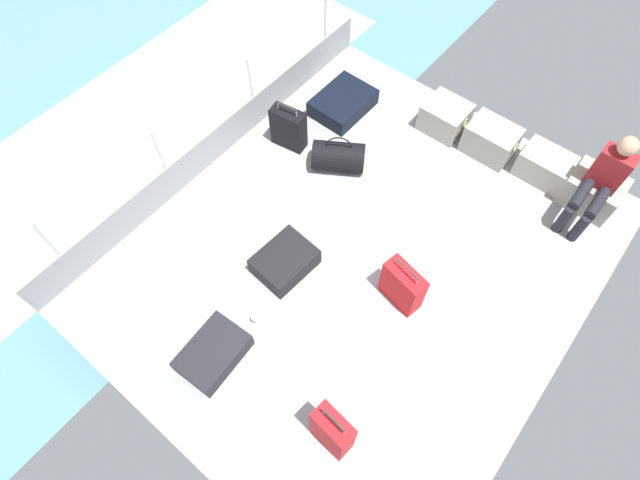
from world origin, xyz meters
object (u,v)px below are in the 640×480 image
(cargo_crate_2, at_px, (546,166))
(suitcase_5, at_px, (213,353))
(suitcase_0, at_px, (289,128))
(suitcase_3, at_px, (402,286))
(suitcase_4, at_px, (343,103))
(cargo_crate_1, at_px, (491,140))
(passenger_seated, at_px, (602,181))
(suitcase_2, at_px, (333,431))
(cargo_crate_0, at_px, (445,117))
(suitcase_1, at_px, (285,261))
(cargo_crate_3, at_px, (593,191))
(duffel_bag, at_px, (338,156))
(paper_cup, at_px, (255,319))

(cargo_crate_2, height_order, suitcase_5, cargo_crate_2)
(suitcase_0, xyz_separation_m, suitcase_3, (2.22, -0.86, -0.00))
(suitcase_3, xyz_separation_m, suitcase_4, (-2.07, 1.73, -0.16))
(cargo_crate_1, xyz_separation_m, suitcase_3, (0.28, -2.28, 0.07))
(cargo_crate_2, distance_m, suitcase_3, 2.39)
(passenger_seated, height_order, suitcase_0, passenger_seated)
(suitcase_2, height_order, suitcase_4, suitcase_2)
(cargo_crate_0, distance_m, cargo_crate_2, 1.31)
(cargo_crate_0, relative_size, suitcase_1, 0.86)
(suitcase_2, relative_size, suitcase_5, 1.19)
(passenger_seated, bearing_deg, suitcase_2, -100.26)
(cargo_crate_0, height_order, suitcase_1, cargo_crate_0)
(cargo_crate_3, height_order, suitcase_0, suitcase_0)
(suitcase_1, xyz_separation_m, duffel_bag, (-0.40, 1.42, 0.06))
(cargo_crate_3, distance_m, duffel_bag, 2.87)
(suitcase_2, relative_size, paper_cup, 8.14)
(cargo_crate_0, relative_size, cargo_crate_3, 0.92)
(suitcase_1, xyz_separation_m, suitcase_2, (1.45, -1.05, 0.23))
(cargo_crate_3, distance_m, suitcase_2, 3.90)
(cargo_crate_3, height_order, passenger_seated, passenger_seated)
(passenger_seated, relative_size, paper_cup, 10.99)
(passenger_seated, height_order, suitcase_2, passenger_seated)
(suitcase_5, height_order, duffel_bag, duffel_bag)
(cargo_crate_3, distance_m, suitcase_0, 3.52)
(suitcase_4, bearing_deg, cargo_crate_2, 14.18)
(suitcase_1, height_order, paper_cup, suitcase_1)
(suitcase_5, bearing_deg, suitcase_4, 107.25)
(cargo_crate_2, relative_size, suitcase_0, 1.01)
(cargo_crate_3, xyz_separation_m, suitcase_4, (-3.05, -0.61, -0.09))
(suitcase_2, bearing_deg, suitcase_5, -174.75)
(cargo_crate_1, bearing_deg, cargo_crate_2, 5.83)
(cargo_crate_1, relative_size, suitcase_5, 0.90)
(paper_cup, bearing_deg, suitcase_0, 122.36)
(suitcase_1, height_order, suitcase_3, suitcase_3)
(cargo_crate_2, height_order, suitcase_1, cargo_crate_2)
(suitcase_2, bearing_deg, cargo_crate_2, 88.62)
(suitcase_0, height_order, suitcase_5, suitcase_0)
(cargo_crate_0, height_order, duffel_bag, duffel_bag)
(passenger_seated, xyz_separation_m, paper_cup, (-1.95, -3.26, -0.53))
(cargo_crate_0, bearing_deg, suitcase_0, -133.06)
(cargo_crate_2, relative_size, suitcase_1, 0.99)
(cargo_crate_0, distance_m, passenger_seated, 1.93)
(cargo_crate_1, bearing_deg, suitcase_0, -143.79)
(cargo_crate_2, relative_size, paper_cup, 6.37)
(suitcase_3, bearing_deg, suitcase_2, -78.22)
(suitcase_0, bearing_deg, suitcase_2, -43.06)
(suitcase_2, distance_m, suitcase_4, 4.03)
(cargo_crate_1, xyz_separation_m, cargo_crate_3, (1.26, 0.05, 0.00))
(suitcase_0, distance_m, duffel_bag, 0.69)
(cargo_crate_0, relative_size, suitcase_3, 0.87)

